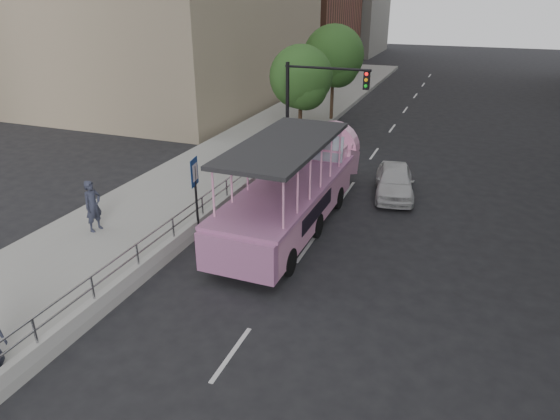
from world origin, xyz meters
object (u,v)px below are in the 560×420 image
(pedestrian_near, at_px, (93,206))
(street_tree_far, at_px, (335,58))
(car, at_px, (394,181))
(parking_sign, at_px, (196,190))
(duck_boat, at_px, (298,188))
(street_tree_near, at_px, (302,80))
(traffic_signal, at_px, (310,99))

(pedestrian_near, relative_size, street_tree_far, 0.30)
(pedestrian_near, bearing_deg, car, -40.59)
(pedestrian_near, relative_size, parking_sign, 0.63)
(parking_sign, xyz_separation_m, street_tree_far, (-0.10, 18.50, 2.43))
(duck_boat, xyz_separation_m, street_tree_far, (-2.97, 15.70, 2.99))
(parking_sign, bearing_deg, pedestrian_near, -158.64)
(street_tree_far, bearing_deg, car, -62.58)
(car, bearing_deg, street_tree_near, 127.28)
(pedestrian_near, bearing_deg, duck_boat, -47.70)
(pedestrian_near, distance_m, parking_sign, 3.79)
(duck_boat, xyz_separation_m, parking_sign, (-2.87, -2.80, 0.55))
(parking_sign, bearing_deg, street_tree_near, 91.39)
(traffic_signal, xyz_separation_m, street_tree_far, (-1.40, 9.43, 0.81))
(parking_sign, relative_size, street_tree_near, 0.53)
(duck_boat, relative_size, car, 2.69)
(pedestrian_near, xyz_separation_m, parking_sign, (3.48, 1.36, 0.62))
(street_tree_near, bearing_deg, duck_boat, -71.89)
(street_tree_far, bearing_deg, pedestrian_near, -99.65)
(duck_boat, distance_m, street_tree_far, 16.26)
(car, height_order, traffic_signal, traffic_signal)
(pedestrian_near, bearing_deg, street_tree_near, -3.83)
(street_tree_near, bearing_deg, pedestrian_near, -102.91)
(car, bearing_deg, street_tree_far, 107.23)
(car, height_order, street_tree_near, street_tree_near)
(car, xyz_separation_m, traffic_signal, (-4.72, 2.37, 2.82))
(street_tree_far, bearing_deg, traffic_signal, -81.57)
(parking_sign, bearing_deg, traffic_signal, 81.89)
(duck_boat, relative_size, pedestrian_near, 5.62)
(pedestrian_near, height_order, street_tree_far, street_tree_far)
(traffic_signal, distance_m, street_tree_far, 9.57)
(street_tree_near, bearing_deg, traffic_signal, -65.02)
(pedestrian_near, height_order, traffic_signal, traffic_signal)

